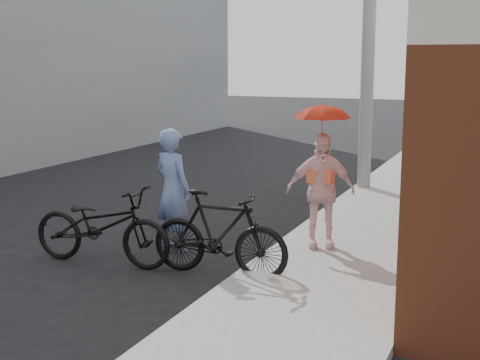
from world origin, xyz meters
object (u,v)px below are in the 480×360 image
Objects in this scene: officer at (173,190)px; utility_pole at (369,28)px; kimono_woman at (321,191)px; bike_left at (102,226)px; planter at (422,228)px; bike_right at (219,234)px.

utility_pole is at bearing -87.62° from officer.
kimono_woman is (2.13, 0.61, 0.04)m from officer.
bike_left reaches higher than planter.
utility_pole reaches higher than officer.
utility_pole is 5.20m from planter.
utility_pole is 3.29× the size of bike_left.
bike_right is 3.60m from planter.
utility_pole is 7.08m from bike_right.
utility_pole is at bearing -21.87° from bike_left.
kimono_woman is at bearing -34.51° from bike_right.
utility_pole reaches higher than planter.
kimono_woman is at bearing -84.79° from utility_pole.
officer is at bearing -106.82° from utility_pole.
bike_right is at bearing -128.83° from planter.
officer is 1.25m from bike_left.
bike_right reaches higher than bike_left.
officer is 4.92× the size of planter.
bike_left is 1.10× the size of bike_right.
bike_left is 3.19m from kimono_woman.
officer is 3.99m from planter.
officer is at bearing -150.76° from planter.
kimono_woman is 4.49× the size of planter.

